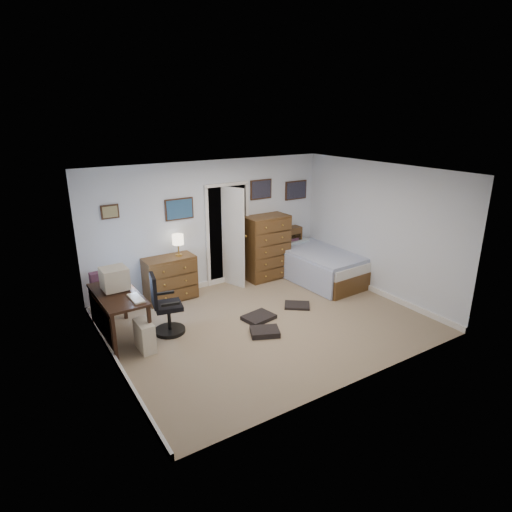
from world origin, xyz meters
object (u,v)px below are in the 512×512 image
(computer_desk, at_px, (112,305))
(tall_dresser, at_px, (266,247))
(office_chair, at_px, (165,311))
(bed, at_px, (317,264))
(low_dresser, at_px, (170,278))

(computer_desk, bearing_deg, tall_dresser, 14.04)
(tall_dresser, bearing_deg, computer_desk, -166.78)
(office_chair, xyz_separation_m, tall_dresser, (2.69, 1.18, 0.28))
(computer_desk, xyz_separation_m, tall_dresser, (3.43, 0.95, 0.10))
(computer_desk, bearing_deg, bed, 2.48)
(bed, bearing_deg, low_dresser, 164.09)
(office_chair, relative_size, bed, 0.47)
(tall_dresser, bearing_deg, office_chair, -158.59)
(computer_desk, relative_size, bed, 0.61)
(low_dresser, bearing_deg, office_chair, -116.54)
(tall_dresser, bearing_deg, bed, -39.94)
(office_chair, bearing_deg, low_dresser, 76.43)
(computer_desk, relative_size, office_chair, 1.30)
(tall_dresser, distance_m, bed, 1.13)
(low_dresser, bearing_deg, tall_dresser, -2.23)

